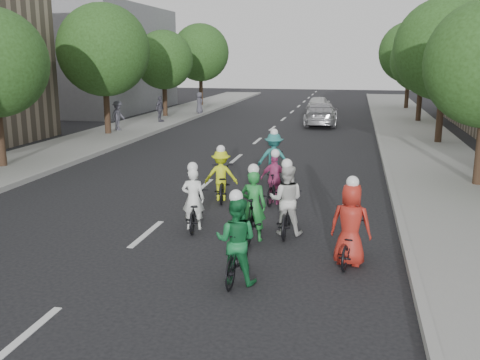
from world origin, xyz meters
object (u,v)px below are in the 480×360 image
(spectator_0, at_px, (118,115))
(cyclist_7, at_px, (274,162))
(cyclist_1, at_px, (237,247))
(cyclist_2, at_px, (222,180))
(cyclist_5, at_px, (254,213))
(spectator_1, at_px, (160,109))
(follow_car_lead, at_px, (321,114))
(cyclist_6, at_px, (286,207))
(cyclist_4, at_px, (350,233))
(spectator_2, at_px, (199,103))
(cyclist_0, at_px, (194,207))
(follow_car_trail, at_px, (319,104))
(cyclist_3, at_px, (275,184))

(spectator_0, bearing_deg, cyclist_7, -122.98)
(cyclist_1, xyz_separation_m, cyclist_2, (-1.73, 5.74, -0.08))
(cyclist_5, bearing_deg, spectator_1, -60.75)
(spectator_0, bearing_deg, follow_car_lead, -50.29)
(cyclist_1, distance_m, cyclist_6, 3.10)
(cyclist_2, relative_size, cyclist_7, 1.05)
(cyclist_4, bearing_deg, spectator_0, -42.88)
(cyclist_1, xyz_separation_m, cyclist_6, (0.55, 3.05, -0.03))
(cyclist_7, xyz_separation_m, spectator_0, (-10.39, 10.29, 0.25))
(cyclist_6, relative_size, spectator_2, 1.21)
(cyclist_5, xyz_separation_m, cyclist_6, (0.69, 0.61, 0.02))
(cyclist_7, height_order, spectator_0, cyclist_7)
(cyclist_5, relative_size, cyclist_7, 0.98)
(cyclist_6, xyz_separation_m, spectator_1, (-10.58, 19.74, 0.31))
(cyclist_0, distance_m, cyclist_4, 4.13)
(cyclist_2, distance_m, follow_car_trail, 26.52)
(cyclist_5, height_order, spectator_1, cyclist_5)
(cyclist_1, xyz_separation_m, cyclist_4, (2.08, 1.37, -0.02))
(cyclist_3, height_order, follow_car_trail, cyclist_3)
(cyclist_3, xyz_separation_m, spectator_1, (-9.92, 17.14, 0.37))
(cyclist_1, bearing_deg, cyclist_2, -71.14)
(cyclist_1, bearing_deg, cyclist_5, -84.85)
(cyclist_3, bearing_deg, spectator_1, -50.44)
(cyclist_3, relative_size, cyclist_4, 0.86)
(cyclist_7, bearing_deg, cyclist_3, 96.56)
(cyclist_2, height_order, cyclist_6, cyclist_6)
(spectator_2, bearing_deg, cyclist_4, 177.99)
(spectator_0, relative_size, spectator_1, 1.01)
(cyclist_3, distance_m, follow_car_lead, 18.69)
(cyclist_1, height_order, cyclist_5, cyclist_5)
(cyclist_6, relative_size, spectator_1, 1.13)
(cyclist_2, relative_size, follow_car_lead, 0.40)
(cyclist_7, distance_m, follow_car_trail, 24.00)
(cyclist_2, distance_m, spectator_1, 18.96)
(follow_car_lead, bearing_deg, spectator_0, 26.60)
(follow_car_trail, relative_size, spectator_2, 2.46)
(cyclist_1, distance_m, spectator_2, 29.68)
(spectator_1, relative_size, spectator_2, 1.07)
(spectator_1, bearing_deg, cyclist_6, -145.71)
(cyclist_2, xyz_separation_m, cyclist_4, (3.82, -4.37, 0.05))
(cyclist_4, bearing_deg, cyclist_2, -38.90)
(cyclist_0, bearing_deg, cyclist_2, -98.96)
(cyclist_3, relative_size, spectator_0, 0.98)
(follow_car_lead, height_order, spectator_0, spectator_0)
(cyclist_1, distance_m, cyclist_3, 5.65)
(cyclist_7, height_order, spectator_1, cyclist_7)
(spectator_2, bearing_deg, cyclist_3, 177.07)
(cyclist_3, distance_m, cyclist_6, 2.68)
(cyclist_1, relative_size, spectator_2, 1.19)
(cyclist_2, bearing_deg, follow_car_lead, -106.34)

